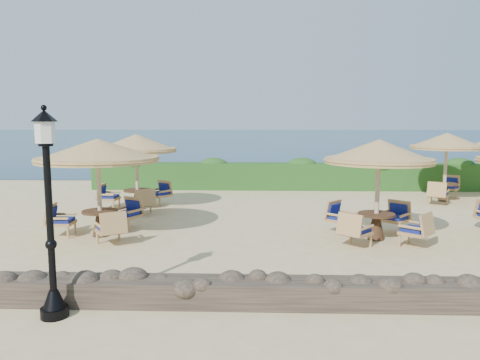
% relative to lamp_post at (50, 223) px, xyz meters
% --- Properties ---
extents(ground, '(120.00, 120.00, 0.00)m').
position_rel_lamp_post_xyz_m(ground, '(4.80, 6.80, -1.55)').
color(ground, '#D7C088').
rests_on(ground, ground).
extents(sea, '(160.00, 160.00, 0.00)m').
position_rel_lamp_post_xyz_m(sea, '(4.80, 76.80, -1.55)').
color(sea, '#0B2848').
rests_on(sea, ground).
extents(hedge, '(18.00, 0.90, 1.20)m').
position_rel_lamp_post_xyz_m(hedge, '(4.80, 14.00, -0.95)').
color(hedge, '#1B4616').
rests_on(hedge, ground).
extents(stone_wall, '(15.00, 0.65, 0.44)m').
position_rel_lamp_post_xyz_m(stone_wall, '(4.80, 0.60, -1.33)').
color(stone_wall, brown).
rests_on(stone_wall, ground).
extents(lamp_post, '(0.44, 0.44, 3.31)m').
position_rel_lamp_post_xyz_m(lamp_post, '(0.00, 0.00, 0.00)').
color(lamp_post, black).
rests_on(lamp_post, ground).
extents(cafe_set_0, '(3.29, 3.29, 2.65)m').
position_rel_lamp_post_xyz_m(cafe_set_0, '(-1.00, 5.24, 0.45)').
color(cafe_set_0, '#CAB28E').
rests_on(cafe_set_0, ground).
extents(cafe_set_1, '(2.84, 2.84, 2.65)m').
position_rel_lamp_post_xyz_m(cafe_set_1, '(6.42, 5.13, 0.28)').
color(cafe_set_1, '#CAB28E').
rests_on(cafe_set_1, ground).
extents(cafe_set_3, '(2.84, 2.83, 2.65)m').
position_rel_lamp_post_xyz_m(cafe_set_3, '(-0.95, 9.07, 0.37)').
color(cafe_set_3, '#CAB28E').
rests_on(cafe_set_3, ground).
extents(cafe_set_4, '(2.75, 2.75, 2.65)m').
position_rel_lamp_post_xyz_m(cafe_set_4, '(10.56, 11.16, 0.45)').
color(cafe_set_4, '#CAB28E').
rests_on(cafe_set_4, ground).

